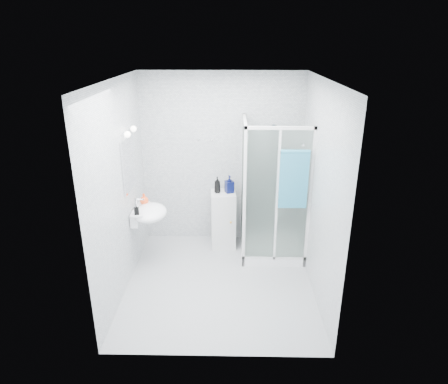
{
  "coord_description": "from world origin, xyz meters",
  "views": [
    {
      "loc": [
        0.15,
        -4.48,
        3.03
      ],
      "look_at": [
        0.05,
        0.35,
        1.15
      ],
      "focal_mm": 32.0,
      "sensor_mm": 36.0,
      "label": 1
    }
  ],
  "objects_px": {
    "hand_towel": "(294,178)",
    "shampoo_bottle_b": "(229,184)",
    "wall_basin": "(148,213)",
    "shampoo_bottle_a": "(217,185)",
    "soap_dispenser_orange": "(144,199)",
    "storage_cabinet": "(223,220)",
    "soap_dispenser_black": "(136,210)",
    "shower_enclosure": "(267,227)"
  },
  "relations": [
    {
      "from": "storage_cabinet",
      "to": "soap_dispenser_orange",
      "type": "distance_m",
      "value": 1.27
    },
    {
      "from": "hand_towel",
      "to": "wall_basin",
      "type": "bearing_deg",
      "value": 177.48
    },
    {
      "from": "shampoo_bottle_b",
      "to": "shampoo_bottle_a",
      "type": "bearing_deg",
      "value": -174.4
    },
    {
      "from": "storage_cabinet",
      "to": "soap_dispenser_orange",
      "type": "xyz_separation_m",
      "value": [
        -1.09,
        -0.42,
        0.5
      ]
    },
    {
      "from": "wall_basin",
      "to": "storage_cabinet",
      "type": "relative_size",
      "value": 0.64
    },
    {
      "from": "hand_towel",
      "to": "shampoo_bottle_b",
      "type": "xyz_separation_m",
      "value": [
        -0.83,
        0.68,
        -0.34
      ]
    },
    {
      "from": "wall_basin",
      "to": "shampoo_bottle_b",
      "type": "distance_m",
      "value": 1.27
    },
    {
      "from": "shampoo_bottle_b",
      "to": "soap_dispenser_black",
      "type": "relative_size",
      "value": 1.91
    },
    {
      "from": "shower_enclosure",
      "to": "soap_dispenser_orange",
      "type": "bearing_deg",
      "value": -174.61
    },
    {
      "from": "storage_cabinet",
      "to": "shampoo_bottle_a",
      "type": "xyz_separation_m",
      "value": [
        -0.09,
        0.0,
        0.56
      ]
    },
    {
      "from": "soap_dispenser_orange",
      "to": "shampoo_bottle_b",
      "type": "bearing_deg",
      "value": 20.5
    },
    {
      "from": "wall_basin",
      "to": "soap_dispenser_black",
      "type": "relative_size",
      "value": 4.12
    },
    {
      "from": "shower_enclosure",
      "to": "hand_towel",
      "type": "distance_m",
      "value": 1.02
    },
    {
      "from": "wall_basin",
      "to": "soap_dispenser_black",
      "type": "bearing_deg",
      "value": -118.95
    },
    {
      "from": "wall_basin",
      "to": "soap_dispenser_black",
      "type": "xyz_separation_m",
      "value": [
        -0.11,
        -0.19,
        0.13
      ]
    },
    {
      "from": "storage_cabinet",
      "to": "shampoo_bottle_b",
      "type": "bearing_deg",
      "value": 8.33
    },
    {
      "from": "storage_cabinet",
      "to": "soap_dispenser_orange",
      "type": "relative_size",
      "value": 5.65
    },
    {
      "from": "shampoo_bottle_b",
      "to": "storage_cabinet",
      "type": "bearing_deg",
      "value": -166.92
    },
    {
      "from": "storage_cabinet",
      "to": "soap_dispenser_orange",
      "type": "height_order",
      "value": "soap_dispenser_orange"
    },
    {
      "from": "shampoo_bottle_b",
      "to": "soap_dispenser_orange",
      "type": "distance_m",
      "value": 1.26
    },
    {
      "from": "shower_enclosure",
      "to": "storage_cabinet",
      "type": "xyz_separation_m",
      "value": [
        -0.64,
        0.26,
        -0.01
      ]
    },
    {
      "from": "storage_cabinet",
      "to": "shampoo_bottle_a",
      "type": "relative_size",
      "value": 3.57
    },
    {
      "from": "storage_cabinet",
      "to": "shampoo_bottle_b",
      "type": "xyz_separation_m",
      "value": [
        0.09,
        0.02,
        0.57
      ]
    },
    {
      "from": "wall_basin",
      "to": "hand_towel",
      "type": "bearing_deg",
      "value": -2.52
    },
    {
      "from": "hand_towel",
      "to": "soap_dispenser_orange",
      "type": "height_order",
      "value": "hand_towel"
    },
    {
      "from": "hand_towel",
      "to": "shampoo_bottle_a",
      "type": "bearing_deg",
      "value": 146.71
    },
    {
      "from": "storage_cabinet",
      "to": "shower_enclosure",
      "type": "bearing_deg",
      "value": -26.41
    },
    {
      "from": "storage_cabinet",
      "to": "hand_towel",
      "type": "height_order",
      "value": "hand_towel"
    },
    {
      "from": "wall_basin",
      "to": "hand_towel",
      "type": "distance_m",
      "value": 2.01
    },
    {
      "from": "shampoo_bottle_b",
      "to": "hand_towel",
      "type": "bearing_deg",
      "value": -39.23
    },
    {
      "from": "shower_enclosure",
      "to": "storage_cabinet",
      "type": "relative_size",
      "value": 2.28
    },
    {
      "from": "shower_enclosure",
      "to": "wall_basin",
      "type": "distance_m",
      "value": 1.72
    },
    {
      "from": "hand_towel",
      "to": "shampoo_bottle_a",
      "type": "xyz_separation_m",
      "value": [
        -1.01,
        0.66,
        -0.34
      ]
    },
    {
      "from": "soap_dispenser_orange",
      "to": "hand_towel",
      "type": "bearing_deg",
      "value": -6.76
    },
    {
      "from": "storage_cabinet",
      "to": "shampoo_bottle_a",
      "type": "bearing_deg",
      "value": 172.76
    },
    {
      "from": "wall_basin",
      "to": "shower_enclosure",
      "type": "bearing_deg",
      "value": 10.81
    },
    {
      "from": "storage_cabinet",
      "to": "shampoo_bottle_a",
      "type": "height_order",
      "value": "shampoo_bottle_a"
    },
    {
      "from": "storage_cabinet",
      "to": "soap_dispenser_orange",
      "type": "bearing_deg",
      "value": -163.67
    },
    {
      "from": "shampoo_bottle_a",
      "to": "soap_dispenser_black",
      "type": "xyz_separation_m",
      "value": [
        -1.03,
        -0.77,
        -0.07
      ]
    },
    {
      "from": "wall_basin",
      "to": "shampoo_bottle_a",
      "type": "bearing_deg",
      "value": 31.89
    },
    {
      "from": "shower_enclosure",
      "to": "shampoo_bottle_a",
      "type": "distance_m",
      "value": 0.95
    },
    {
      "from": "shampoo_bottle_b",
      "to": "soap_dispenser_black",
      "type": "distance_m",
      "value": 1.44
    }
  ]
}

